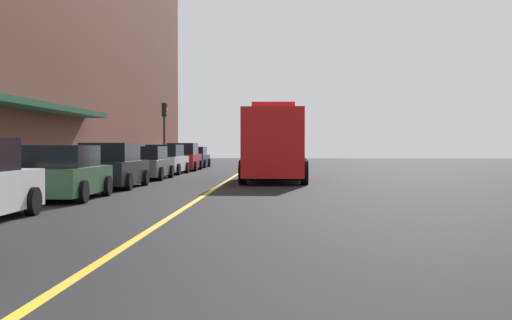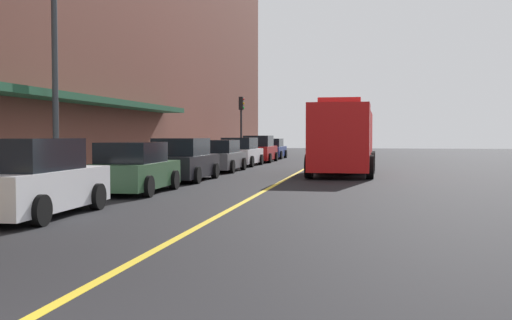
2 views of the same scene
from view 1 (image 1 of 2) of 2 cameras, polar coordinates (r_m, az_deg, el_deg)
The scene contains 12 objects.
ground_plane at distance 29.24m, azimuth -2.52°, elevation -1.82°, with size 112.00×112.00×0.00m, color black.
sidewalk_left at distance 30.38m, azimuth -14.26°, elevation -1.60°, with size 2.40×70.00×0.15m, color gray.
lane_center_stripe at distance 29.24m, azimuth -2.52°, elevation -1.82°, with size 0.16×70.00×0.01m, color gold.
parked_car_2 at distance 19.27m, azimuth -16.91°, elevation -1.22°, with size 2.06×4.24×1.59m.
parked_car_3 at distance 24.24m, azimuth -12.90°, elevation -0.60°, with size 2.11×4.57×1.69m.
parked_car_4 at distance 30.34m, azimuth -9.88°, elevation -0.33°, with size 2.05×4.41×1.57m.
parked_car_5 at distance 35.85m, azimuth -8.15°, elevation -0.03°, with size 2.18×4.46×1.66m.
parked_car_6 at distance 41.09m, azimuth -6.58°, elevation 0.20°, with size 2.10×4.80×1.78m.
parked_car_7 at distance 47.09m, azimuth -5.63°, elevation 0.21°, with size 2.12×4.43×1.54m.
fire_truck at distance 28.73m, azimuth 1.80°, elevation 1.32°, with size 2.98×8.68×3.36m.
parking_meter_1 at distance 42.70m, azimuth -8.26°, elevation 0.54°, with size 0.14×0.18×1.33m.
traffic_light_near at distance 42.33m, azimuth -8.29°, elevation 3.38°, with size 0.38×0.36×4.30m.
Camera 1 is at (2.41, -4.10, 1.55)m, focal length 44.24 mm.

